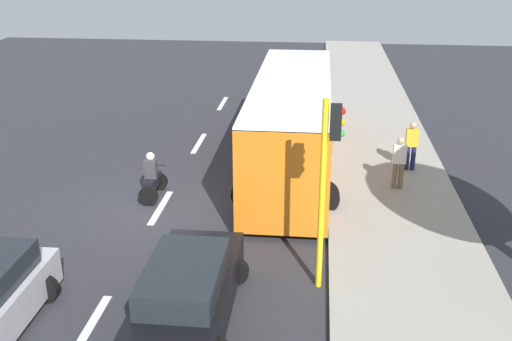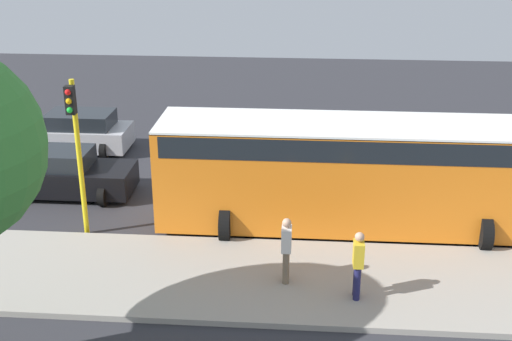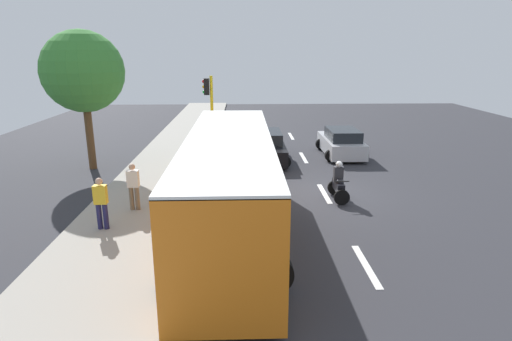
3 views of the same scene
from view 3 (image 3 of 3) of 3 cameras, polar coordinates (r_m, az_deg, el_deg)
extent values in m
cube|color=#2D2D33|center=(17.48, 9.20, -3.26)|extent=(40.00, 60.00, 0.10)
cube|color=#9E998E|center=(17.51, -13.92, -3.07)|extent=(4.00, 60.00, 0.15)
cube|color=white|center=(28.94, 4.75, 4.64)|extent=(0.20, 2.40, 0.01)
cube|color=white|center=(23.14, 6.43, 1.74)|extent=(0.20, 2.40, 0.01)
cube|color=white|center=(17.46, 9.21, -3.09)|extent=(0.20, 2.40, 0.01)
cube|color=white|center=(12.11, 14.64, -12.32)|extent=(0.20, 2.40, 0.01)
cube|color=black|center=(22.24, 1.50, 2.72)|extent=(1.78, 4.45, 0.80)
cube|color=#1E2328|center=(22.44, 1.46, 4.62)|extent=(1.49, 2.49, 0.56)
cylinder|color=black|center=(20.93, 3.86, 1.18)|extent=(0.64, 0.22, 0.64)
cylinder|color=black|center=(20.84, -0.40, 1.15)|extent=(0.64, 0.22, 0.64)
cylinder|color=black|center=(23.78, 3.17, 2.98)|extent=(0.64, 0.22, 0.64)
cylinder|color=black|center=(23.69, -0.59, 2.95)|extent=(0.64, 0.22, 0.64)
cube|color=#B7B7BC|center=(23.95, 11.37, 3.37)|extent=(1.88, 4.33, 0.80)
cube|color=#1E2328|center=(23.48, 11.65, 4.81)|extent=(1.58, 2.42, 0.56)
cylinder|color=black|center=(25.19, 8.77, 3.55)|extent=(0.64, 0.22, 0.64)
cylinder|color=black|center=(25.55, 12.45, 3.53)|extent=(0.64, 0.22, 0.64)
cylinder|color=black|center=(22.46, 10.08, 1.99)|extent=(0.64, 0.22, 0.64)
cylinder|color=black|center=(22.87, 14.17, 1.99)|extent=(0.64, 0.22, 0.64)
cube|color=orange|center=(13.14, -3.54, -1.75)|extent=(2.50, 11.00, 2.90)
cube|color=black|center=(12.85, -3.63, 2.94)|extent=(2.52, 10.56, 0.60)
cube|color=white|center=(12.77, -3.66, 4.55)|extent=(2.50, 11.00, 0.08)
cylinder|color=black|center=(10.38, 2.30, -13.71)|extent=(1.00, 0.30, 1.00)
cylinder|color=black|center=(10.46, -10.17, -13.71)|extent=(1.00, 0.30, 1.00)
cylinder|color=black|center=(16.85, 0.58, -1.81)|extent=(1.00, 0.30, 1.00)
cylinder|color=black|center=(16.90, -6.90, -1.87)|extent=(1.00, 0.30, 1.00)
cylinder|color=black|center=(16.24, 11.49, -3.58)|extent=(0.60, 0.10, 0.60)
cylinder|color=black|center=(17.35, 10.60, -2.26)|extent=(0.60, 0.10, 0.60)
cube|color=black|center=(16.76, 11.04, -2.03)|extent=(0.28, 1.10, 0.36)
sphere|color=black|center=(16.52, 11.22, -1.65)|extent=(0.32, 0.32, 0.32)
cylinder|color=black|center=(16.14, 11.53, -1.45)|extent=(0.55, 0.04, 0.04)
cube|color=#333338|center=(16.72, 11.05, -0.46)|extent=(0.36, 0.24, 0.60)
sphere|color=silver|center=(16.57, 11.16, 0.82)|extent=(0.26, 0.26, 0.26)
cylinder|color=#72604C|center=(15.60, -15.72, -3.62)|extent=(0.16, 0.16, 0.85)
cylinder|color=#72604C|center=(15.65, -16.44, -3.61)|extent=(0.16, 0.16, 0.85)
cube|color=silver|center=(15.40, -16.29, -1.07)|extent=(0.40, 0.24, 0.60)
sphere|color=tan|center=(15.29, -16.41, 0.47)|extent=(0.22, 0.22, 0.22)
cylinder|color=#1E1E4C|center=(14.25, -19.62, -5.82)|extent=(0.16, 0.16, 0.85)
cylinder|color=#1E1E4C|center=(14.32, -20.38, -5.80)|extent=(0.16, 0.16, 0.85)
cube|color=gold|center=(14.05, -20.28, -3.06)|extent=(0.40, 0.24, 0.60)
sphere|color=tan|center=(13.92, -20.45, -1.38)|extent=(0.22, 0.22, 0.22)
cylinder|color=yellow|center=(20.38, -5.91, 6.28)|extent=(0.14, 0.14, 4.50)
cube|color=black|center=(20.18, -6.69, 11.17)|extent=(0.24, 0.24, 0.76)
sphere|color=red|center=(20.17, -7.06, 11.84)|extent=(0.16, 0.16, 0.16)
sphere|color=#F2A50C|center=(20.19, -7.04, 11.16)|extent=(0.16, 0.16, 0.16)
sphere|color=green|center=(20.21, -7.01, 10.48)|extent=(0.16, 0.16, 0.16)
cylinder|color=brown|center=(22.05, -21.52, 4.48)|extent=(0.36, 0.36, 3.36)
sphere|color=#387F33|center=(21.71, -22.34, 12.27)|extent=(3.79, 3.79, 3.79)
camera|label=1|loc=(32.41, -4.35, 19.51)|focal=42.48mm
camera|label=2|loc=(22.92, -57.00, 16.49)|focal=46.50mm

